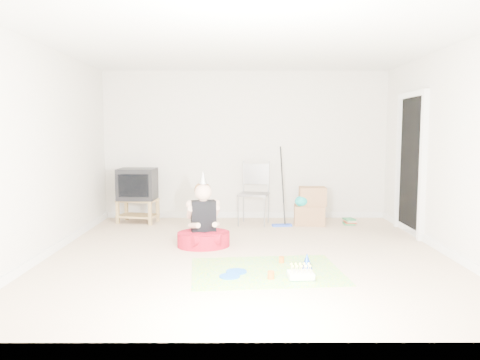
{
  "coord_description": "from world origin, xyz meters",
  "views": [
    {
      "loc": [
        -0.12,
        -5.8,
        1.55
      ],
      "look_at": [
        -0.1,
        0.4,
        0.9
      ],
      "focal_mm": 35.0,
      "sensor_mm": 36.0,
      "label": 1
    }
  ],
  "objects_px": {
    "cardboard_boxes": "(310,207)",
    "birthday_cake": "(301,276)",
    "tv_stand": "(138,209)",
    "crt_tv": "(137,184)",
    "folding_chair": "(254,194)",
    "seated_woman": "(204,230)"
  },
  "relations": [
    {
      "from": "folding_chair",
      "to": "cardboard_boxes",
      "type": "distance_m",
      "value": 0.96
    },
    {
      "from": "cardboard_boxes",
      "to": "birthday_cake",
      "type": "relative_size",
      "value": 2.28
    },
    {
      "from": "birthday_cake",
      "to": "cardboard_boxes",
      "type": "bearing_deg",
      "value": 79.49
    },
    {
      "from": "crt_tv",
      "to": "birthday_cake",
      "type": "distance_m",
      "value": 3.91
    },
    {
      "from": "crt_tv",
      "to": "seated_woman",
      "type": "bearing_deg",
      "value": -50.85
    },
    {
      "from": "seated_woman",
      "to": "birthday_cake",
      "type": "bearing_deg",
      "value": -51.5
    },
    {
      "from": "cardboard_boxes",
      "to": "seated_woman",
      "type": "distance_m",
      "value": 2.22
    },
    {
      "from": "cardboard_boxes",
      "to": "birthday_cake",
      "type": "xyz_separation_m",
      "value": [
        -0.54,
        -2.88,
        -0.26
      ]
    },
    {
      "from": "folding_chair",
      "to": "birthday_cake",
      "type": "height_order",
      "value": "folding_chair"
    },
    {
      "from": "crt_tv",
      "to": "cardboard_boxes",
      "type": "bearing_deg",
      "value": -1.26
    },
    {
      "from": "folding_chair",
      "to": "crt_tv",
      "type": "bearing_deg",
      "value": 175.45
    },
    {
      "from": "tv_stand",
      "to": "cardboard_boxes",
      "type": "height_order",
      "value": "cardboard_boxes"
    },
    {
      "from": "crt_tv",
      "to": "cardboard_boxes",
      "type": "height_order",
      "value": "crt_tv"
    },
    {
      "from": "folding_chair",
      "to": "seated_woman",
      "type": "xyz_separation_m",
      "value": [
        -0.72,
        -1.48,
        -0.29
      ]
    },
    {
      "from": "crt_tv",
      "to": "folding_chair",
      "type": "bearing_deg",
      "value": -2.43
    },
    {
      "from": "folding_chair",
      "to": "birthday_cake",
      "type": "distance_m",
      "value": 2.96
    },
    {
      "from": "seated_woman",
      "to": "birthday_cake",
      "type": "height_order",
      "value": "seated_woman"
    },
    {
      "from": "tv_stand",
      "to": "crt_tv",
      "type": "xyz_separation_m",
      "value": [
        -0.0,
        0.0,
        0.42
      ]
    },
    {
      "from": "tv_stand",
      "to": "crt_tv",
      "type": "height_order",
      "value": "crt_tv"
    },
    {
      "from": "tv_stand",
      "to": "birthday_cake",
      "type": "xyz_separation_m",
      "value": [
        2.36,
        -3.06,
        -0.2
      ]
    },
    {
      "from": "tv_stand",
      "to": "seated_woman",
      "type": "distance_m",
      "value": 2.05
    },
    {
      "from": "seated_woman",
      "to": "birthday_cake",
      "type": "relative_size",
      "value": 3.72
    }
  ]
}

